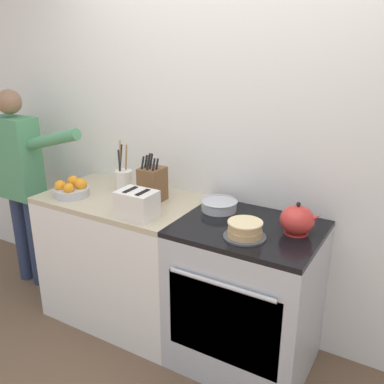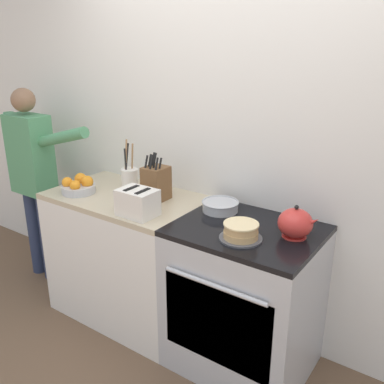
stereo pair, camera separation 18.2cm
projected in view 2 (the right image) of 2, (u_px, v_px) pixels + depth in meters
ground_plane at (177, 374)px, 2.55m from camera, size 16.00×16.00×0.00m
wall_back at (239, 140)px, 2.61m from camera, size 8.00×0.04×2.60m
counter_cabinet at (128, 255)px, 2.99m from camera, size 1.04×0.64×0.90m
stove_range at (244, 299)px, 2.50m from camera, size 0.79×0.67×0.90m
layer_cake at (241, 232)px, 2.21m from camera, size 0.23×0.23×0.09m
tea_kettle at (296, 223)px, 2.22m from camera, size 0.22×0.18×0.18m
mixing_bowl at (220, 206)px, 2.57m from camera, size 0.23×0.23×0.06m
knife_block at (156, 183)px, 2.74m from camera, size 0.14×0.15×0.31m
utensil_crock at (130, 178)px, 2.93m from camera, size 0.12×0.12×0.35m
fruit_bowl at (79, 186)px, 2.88m from camera, size 0.23×0.23×0.12m
toaster at (138, 202)px, 2.50m from camera, size 0.24×0.17×0.16m
person_baker at (33, 170)px, 3.32m from camera, size 0.90×0.20×1.54m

